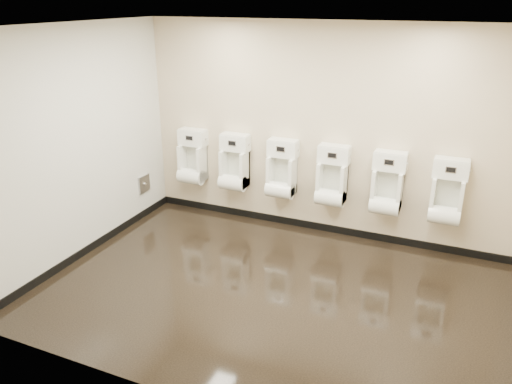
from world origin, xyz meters
TOP-DOWN VIEW (x-y plane):
  - ground at (0.00, 0.00)m, footprint 5.00×3.50m
  - ceiling at (0.00, 0.00)m, footprint 5.00×3.50m
  - back_wall at (0.00, 1.75)m, footprint 5.00×0.02m
  - front_wall at (0.00, -1.75)m, footprint 5.00×0.02m
  - left_wall at (-2.50, 0.00)m, footprint 0.02×3.50m
  - tile_overlay_left at (-2.50, 0.00)m, footprint 0.01×3.50m
  - skirting_back at (0.00, 1.74)m, footprint 5.00×0.02m
  - skirting_left at (-2.49, 0.00)m, footprint 0.02×3.50m
  - access_panel at (-2.48, 1.20)m, footprint 0.04×0.25m
  - urinal_0 at (-1.89, 1.61)m, footprint 0.42×0.32m
  - urinal_1 at (-1.21, 1.61)m, footprint 0.42×0.32m
  - urinal_2 at (-0.49, 1.61)m, footprint 0.42×0.32m
  - urinal_3 at (0.21, 1.61)m, footprint 0.42×0.32m
  - urinal_4 at (0.93, 1.61)m, footprint 0.42×0.32m
  - urinal_5 at (1.64, 1.61)m, footprint 0.42×0.32m

SIDE VIEW (x-z plane):
  - ground at x=0.00m, z-range 0.00..0.00m
  - skirting_back at x=0.00m, z-range 0.00..0.10m
  - skirting_left at x=-2.49m, z-range 0.00..0.10m
  - access_panel at x=-2.48m, z-range 0.38..0.62m
  - urinal_0 at x=-1.89m, z-range 0.42..1.20m
  - urinal_1 at x=-1.21m, z-range 0.42..1.20m
  - urinal_2 at x=-0.49m, z-range 0.42..1.20m
  - urinal_3 at x=0.21m, z-range 0.42..1.20m
  - urinal_4 at x=0.93m, z-range 0.42..1.20m
  - urinal_5 at x=1.64m, z-range 0.42..1.20m
  - back_wall at x=0.00m, z-range 0.00..2.80m
  - front_wall at x=0.00m, z-range 0.00..2.80m
  - left_wall at x=-2.50m, z-range 0.00..2.80m
  - tile_overlay_left at x=-2.50m, z-range 0.00..2.80m
  - ceiling at x=0.00m, z-range 2.80..2.80m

